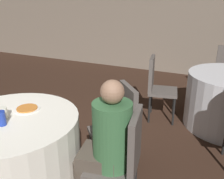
{
  "coord_description": "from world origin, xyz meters",
  "views": [
    {
      "loc": [
        1.77,
        -1.35,
        1.76
      ],
      "look_at": [
        0.8,
        0.78,
        0.86
      ],
      "focal_mm": 40.0,
      "sensor_mm": 36.0,
      "label": 1
    }
  ],
  "objects_px": {
    "table_near": "(15,156)",
    "chair_near_east": "(124,156)",
    "chair_near_northeast": "(120,122)",
    "person_green_jacket": "(103,150)",
    "soda_can_blue": "(1,118)",
    "pizza_plate_near": "(27,109)",
    "chair_far_west": "(157,83)"
  },
  "relations": [
    {
      "from": "chair_near_east",
      "to": "soda_can_blue",
      "type": "distance_m",
      "value": 1.03
    },
    {
      "from": "table_near",
      "to": "chair_near_northeast",
      "type": "bearing_deg",
      "value": 42.13
    },
    {
      "from": "chair_near_east",
      "to": "person_green_jacket",
      "type": "height_order",
      "value": "person_green_jacket"
    },
    {
      "from": "soda_can_blue",
      "to": "chair_near_east",
      "type": "bearing_deg",
      "value": 16.64
    },
    {
      "from": "person_green_jacket",
      "to": "pizza_plate_near",
      "type": "relative_size",
      "value": 4.91
    },
    {
      "from": "chair_near_east",
      "to": "soda_can_blue",
      "type": "relative_size",
      "value": 7.67
    },
    {
      "from": "chair_far_west",
      "to": "person_green_jacket",
      "type": "height_order",
      "value": "person_green_jacket"
    },
    {
      "from": "table_near",
      "to": "pizza_plate_near",
      "type": "xyz_separation_m",
      "value": [
        0.01,
        0.21,
        0.39
      ]
    },
    {
      "from": "person_green_jacket",
      "to": "soda_can_blue",
      "type": "xyz_separation_m",
      "value": [
        -0.79,
        -0.25,
        0.23
      ]
    },
    {
      "from": "chair_near_northeast",
      "to": "table_near",
      "type": "bearing_deg",
      "value": 90.0
    },
    {
      "from": "table_near",
      "to": "person_green_jacket",
      "type": "height_order",
      "value": "person_green_jacket"
    },
    {
      "from": "chair_near_east",
      "to": "pizza_plate_near",
      "type": "distance_m",
      "value": 1.0
    },
    {
      "from": "chair_near_east",
      "to": "chair_far_west",
      "type": "height_order",
      "value": "same"
    },
    {
      "from": "table_near",
      "to": "chair_near_east",
      "type": "xyz_separation_m",
      "value": [
        0.99,
        0.18,
        0.18
      ]
    },
    {
      "from": "table_near",
      "to": "chair_far_west",
      "type": "distance_m",
      "value": 2.13
    },
    {
      "from": "pizza_plate_near",
      "to": "soda_can_blue",
      "type": "height_order",
      "value": "soda_can_blue"
    },
    {
      "from": "person_green_jacket",
      "to": "pizza_plate_near",
      "type": "distance_m",
      "value": 0.83
    },
    {
      "from": "chair_near_east",
      "to": "soda_can_blue",
      "type": "height_order",
      "value": "chair_near_east"
    },
    {
      "from": "chair_far_west",
      "to": "pizza_plate_near",
      "type": "distance_m",
      "value": 1.94
    },
    {
      "from": "chair_near_northeast",
      "to": "chair_far_west",
      "type": "distance_m",
      "value": 1.3
    },
    {
      "from": "chair_near_east",
      "to": "chair_far_west",
      "type": "bearing_deg",
      "value": -3.46
    },
    {
      "from": "chair_near_northeast",
      "to": "soda_can_blue",
      "type": "height_order",
      "value": "chair_near_northeast"
    },
    {
      "from": "chair_near_northeast",
      "to": "chair_near_east",
      "type": "xyz_separation_m",
      "value": [
        0.24,
        -0.5,
        0.0
      ]
    },
    {
      "from": "table_near",
      "to": "soda_can_blue",
      "type": "distance_m",
      "value": 0.45
    },
    {
      "from": "person_green_jacket",
      "to": "chair_near_east",
      "type": "bearing_deg",
      "value": -90.0
    },
    {
      "from": "chair_far_west",
      "to": "table_near",
      "type": "bearing_deg",
      "value": -32.5
    },
    {
      "from": "chair_near_northeast",
      "to": "pizza_plate_near",
      "type": "distance_m",
      "value": 0.9
    },
    {
      "from": "table_near",
      "to": "person_green_jacket",
      "type": "bearing_deg",
      "value": 10.24
    },
    {
      "from": "pizza_plate_near",
      "to": "table_near",
      "type": "bearing_deg",
      "value": -93.0
    },
    {
      "from": "chair_far_west",
      "to": "person_green_jacket",
      "type": "xyz_separation_m",
      "value": [
        0.05,
        -1.83,
        0.03
      ]
    },
    {
      "from": "person_green_jacket",
      "to": "chair_near_northeast",
      "type": "bearing_deg",
      "value": -1.99
    },
    {
      "from": "chair_near_northeast",
      "to": "person_green_jacket",
      "type": "height_order",
      "value": "person_green_jacket"
    }
  ]
}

